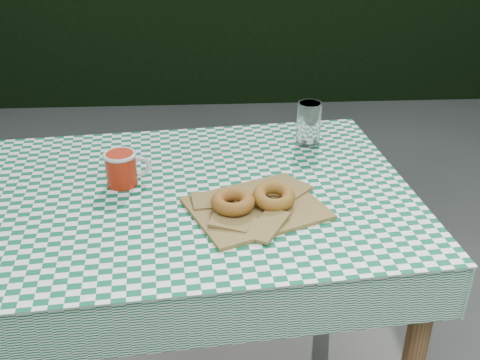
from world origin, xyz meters
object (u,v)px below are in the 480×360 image
drinking_glass (309,124)px  table (182,300)px  paper_bag (256,207)px  coffee_mug (121,169)px

drinking_glass → table: bearing=-144.0°
table → paper_bag: (0.22, -0.10, 0.39)m
coffee_mug → table: bearing=-34.7°
paper_bag → coffee_mug: (-0.37, 0.16, 0.04)m
coffee_mug → drinking_glass: size_ratio=1.23×
table → coffee_mug: coffee_mug is taller
table → paper_bag: size_ratio=3.92×
paper_bag → table: bearing=154.7°
drinking_glass → coffee_mug: bearing=-156.8°
table → coffee_mug: bearing=153.2°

